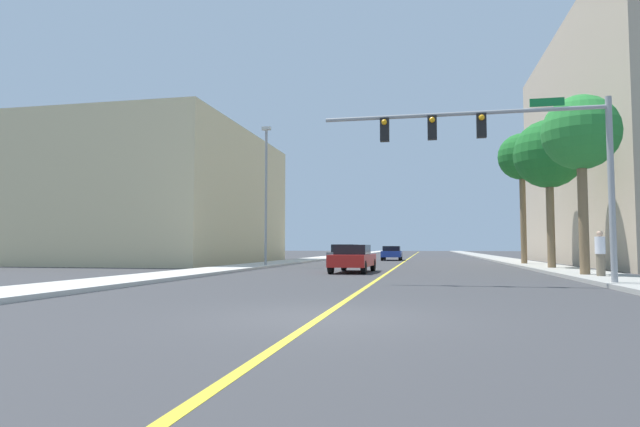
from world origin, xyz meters
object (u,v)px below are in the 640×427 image
object	(u,v)px
palm_mid	(549,155)
car_gray	(345,254)
palm_near	(581,134)
street_lamp	(266,189)
palm_far	(522,158)
traffic_signal_mast	(506,144)
car_red	(353,258)
pedestrian	(600,253)
car_blue	(392,253)

from	to	relation	value
palm_mid	car_gray	size ratio (longest dim) A/B	1.80
palm_near	car_gray	size ratio (longest dim) A/B	1.66
street_lamp	palm_far	size ratio (longest dim) A/B	0.98
traffic_signal_mast	palm_far	world-z (taller)	palm_far
street_lamp	car_red	world-z (taller)	street_lamp
pedestrian	palm_near	bearing A→B (deg)	-108.42
car_gray	pedestrian	world-z (taller)	pedestrian
palm_mid	car_gray	bearing A→B (deg)	151.77
palm_near	palm_mid	bearing A→B (deg)	87.91
traffic_signal_mast	palm_far	size ratio (longest dim) A/B	1.08
palm_mid	car_blue	world-z (taller)	palm_mid
street_lamp	car_blue	world-z (taller)	street_lamp
palm_near	car_red	distance (m)	11.67
car_blue	street_lamp	bearing A→B (deg)	-111.30
palm_near	traffic_signal_mast	bearing A→B (deg)	-126.84
traffic_signal_mast	palm_near	bearing A→B (deg)	53.16
car_red	palm_far	bearing A→B (deg)	49.84
car_blue	palm_far	bearing A→B (deg)	-50.96
traffic_signal_mast	car_gray	distance (m)	20.89
car_gray	car_red	xyz separation A→B (m)	(2.12, -11.06, -0.03)
palm_mid	pedestrian	bearing A→B (deg)	-89.92
car_blue	pedestrian	world-z (taller)	pedestrian
pedestrian	car_red	bearing A→B (deg)	-51.75
palm_near	pedestrian	world-z (taller)	palm_near
car_gray	car_blue	bearing A→B (deg)	79.73
street_lamp	car_blue	size ratio (longest dim) A/B	1.91
traffic_signal_mast	car_blue	distance (m)	31.43
palm_near	palm_far	xyz separation A→B (m)	(0.05, 14.06, 1.33)
street_lamp	pedestrian	xyz separation A→B (m)	(16.55, -8.91, -3.90)
traffic_signal_mast	car_blue	size ratio (longest dim) A/B	2.10
palm_near	palm_far	size ratio (longest dim) A/B	0.85
palm_far	car_gray	xyz separation A→B (m)	(-12.23, -0.35, -6.59)
street_lamp	palm_near	bearing A→B (deg)	-25.52
palm_far	palm_mid	bearing A→B (deg)	-88.32
palm_far	car_blue	xyz separation A→B (m)	(-9.69, 11.57, -6.63)
pedestrian	palm_far	bearing A→B (deg)	-120.82
palm_near	palm_mid	distance (m)	7.04
traffic_signal_mast	street_lamp	xyz separation A→B (m)	(-12.55, 12.75, 0.16)
car_red	traffic_signal_mast	bearing A→B (deg)	-48.87
palm_mid	car_gray	xyz separation A→B (m)	(-12.43, 6.68, -5.60)
traffic_signal_mast	palm_near	xyz separation A→B (m)	(3.73, 4.97, 1.24)
palm_near	car_blue	distance (m)	27.89
palm_near	car_blue	world-z (taller)	palm_near
traffic_signal_mast	car_red	distance (m)	10.70
traffic_signal_mast	car_red	xyz separation A→B (m)	(-6.34, 7.61, -4.06)
palm_mid	car_blue	distance (m)	21.81
street_lamp	car_red	distance (m)	9.10
car_gray	car_blue	xyz separation A→B (m)	(2.54, 11.92, -0.04)
car_blue	palm_mid	bearing A→B (deg)	-62.89
traffic_signal_mast	car_gray	xyz separation A→B (m)	(-8.45, 18.68, -4.03)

